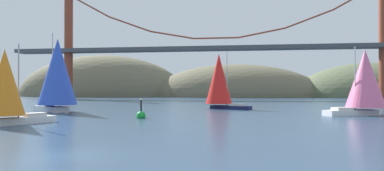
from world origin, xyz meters
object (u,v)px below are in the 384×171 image
at_px(sailboat_pink_spinnaker, 364,80).
at_px(sailboat_red_spinnaker, 219,80).
at_px(channel_buoy, 141,115).
at_px(sailboat_blue_spinnaker, 57,73).
at_px(sailboat_orange_sail, 6,85).

xyz_separation_m(sailboat_pink_spinnaker, sailboat_red_spinnaker, (-20.14, 12.33, 0.40)).
xyz_separation_m(sailboat_pink_spinnaker, channel_buoy, (-27.91, -9.17, -4.26)).
bearing_deg(channel_buoy, sailboat_pink_spinnaker, 18.19).
height_order(sailboat_blue_spinnaker, channel_buoy, sailboat_blue_spinnaker).
distance_m(sailboat_pink_spinnaker, sailboat_red_spinnaker, 23.62).
relative_size(sailboat_pink_spinnaker, sailboat_red_spinnaker, 0.93).
relative_size(sailboat_pink_spinnaker, channel_buoy, 3.47).
xyz_separation_m(sailboat_pink_spinnaker, sailboat_blue_spinnaker, (-43.22, -0.99, 1.13)).
bearing_deg(channel_buoy, sailboat_blue_spinnaker, 151.89).
xyz_separation_m(sailboat_orange_sail, sailboat_red_spinnaker, (18.32, 31.16, 1.15)).
bearing_deg(sailboat_red_spinnaker, sailboat_blue_spinnaker, -150.02).
bearing_deg(sailboat_pink_spinnaker, sailboat_blue_spinnaker, -178.69).
xyz_separation_m(sailboat_red_spinnaker, channel_buoy, (-7.77, -21.50, -4.66)).
xyz_separation_m(sailboat_orange_sail, channel_buoy, (10.55, 9.65, -3.51)).
bearing_deg(sailboat_red_spinnaker, sailboat_orange_sail, -120.45).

